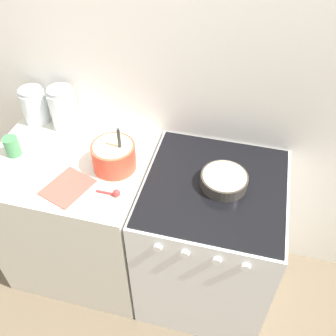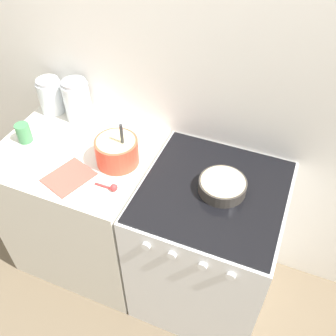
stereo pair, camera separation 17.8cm
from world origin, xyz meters
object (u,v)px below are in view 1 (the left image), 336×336
at_px(stove, 208,240).
at_px(storage_jar_middle, 64,110).
at_px(baking_pan, 224,180).
at_px(mixing_bowl, 114,155).
at_px(storage_jar_left, 35,108).
at_px(tin_can, 12,146).

height_order(stove, storage_jar_middle, storage_jar_middle).
bearing_deg(baking_pan, storage_jar_middle, 165.13).
bearing_deg(mixing_bowl, storage_jar_left, 155.65).
distance_m(storage_jar_left, storage_jar_middle, 0.18).
bearing_deg(storage_jar_left, tin_can, -85.78).
relative_size(storage_jar_middle, tin_can, 2.24).
bearing_deg(baking_pan, tin_can, -177.43).
height_order(stove, baking_pan, baking_pan).
bearing_deg(storage_jar_middle, tin_can, -118.05).
bearing_deg(storage_jar_middle, mixing_bowl, -33.61).
bearing_deg(tin_can, storage_jar_left, 94.22).
distance_m(storage_jar_middle, tin_can, 0.34).
xyz_separation_m(storage_jar_left, storage_jar_middle, (0.18, -0.00, 0.01)).
bearing_deg(stove, storage_jar_left, 166.50).
relative_size(mixing_bowl, tin_can, 2.32).
bearing_deg(tin_can, stove, 2.07).
distance_m(baking_pan, tin_can, 1.08).
distance_m(baking_pan, storage_jar_middle, 0.96).
xyz_separation_m(mixing_bowl, tin_can, (-0.54, -0.04, -0.03)).
height_order(storage_jar_middle, tin_can, storage_jar_middle).
bearing_deg(stove, tin_can, -177.93).
xyz_separation_m(storage_jar_left, tin_can, (0.02, -0.29, -0.03)).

